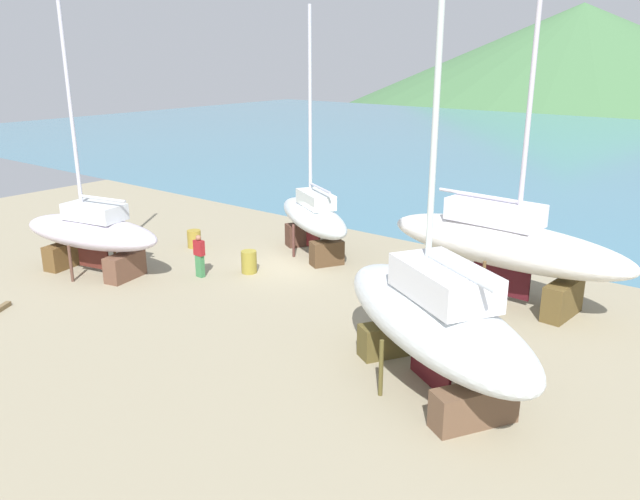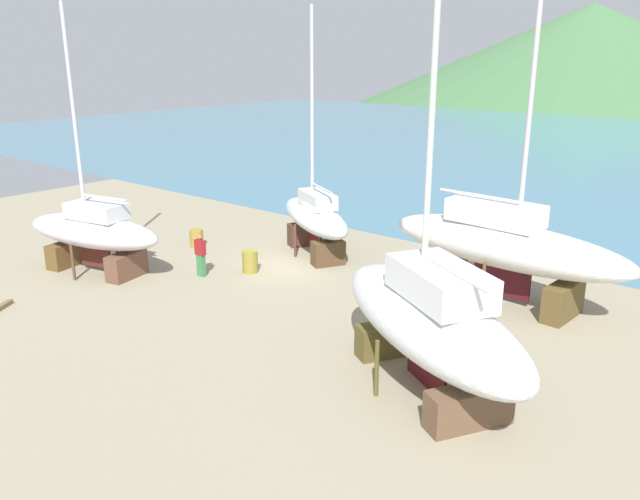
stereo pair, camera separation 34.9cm
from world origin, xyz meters
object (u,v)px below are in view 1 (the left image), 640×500
Objects in this scene: sailboat_far_slipway at (91,233)px; barrel_by_slipway at (249,262)px; sailboat_mid_port at (503,243)px; sailboat_large_starboard at (434,319)px; barrel_rust_near at (194,239)px; worker at (199,255)px; sailboat_small_center at (313,218)px.

barrel_by_slipway is at bearing -153.63° from sailboat_far_slipway.
sailboat_mid_port is (14.22, 7.53, 0.44)m from sailboat_far_slipway.
sailboat_mid_port is 10.07m from barrel_by_slipway.
sailboat_far_slipway reaches higher than barrel_by_slipway.
sailboat_large_starboard is 11.10m from barrel_by_slipway.
worker is at bearing -37.65° from barrel_rust_near.
barrel_rust_near is 0.88× the size of barrel_by_slipway.
barrel_rust_near is at bearing 167.82° from barrel_by_slipway.
sailboat_mid_port is (-1.14, 7.19, 0.17)m from sailboat_large_starboard.
sailboat_large_starboard is at bearing -17.05° from barrel_rust_near.
sailboat_mid_port is at bearing -164.13° from sailboat_far_slipway.
sailboat_mid_port is at bearing -64.10° from worker.
sailboat_large_starboard is at bearing 173.36° from sailboat_small_center.
sailboat_mid_port reaches higher than worker.
sailboat_large_starboard is at bearing -76.71° from sailboat_mid_port.
sailboat_mid_port is at bearing 10.79° from barrel_rust_near.
sailboat_large_starboard reaches higher than worker.
barrel_rust_near is at bearing 51.85° from worker.
sailboat_small_center is at bearing -138.40° from sailboat_far_slipway.
worker is (-11.58, 2.01, -1.06)m from sailboat_large_starboard.
sailboat_small_center reaches higher than sailboat_far_slipway.
sailboat_small_center is 13.01× the size of barrel_rust_near.
sailboat_mid_port reaches higher than sailboat_far_slipway.
sailboat_large_starboard is 1.17× the size of sailboat_small_center.
sailboat_large_starboard is at bearing -100.33° from worker.
sailboat_large_starboard reaches higher than barrel_by_slipway.
sailboat_far_slipway is 5.10m from barrel_rust_near.
worker is 2.16× the size of barrel_rust_near.
barrel_by_slipway is (4.51, -0.97, 0.06)m from barrel_rust_near.
worker is at bearing 100.67° from sailboat_small_center.
sailboat_large_starboard is 13.36× the size of barrel_by_slipway.
barrel_by_slipway is at bearing 110.64° from sailboat_small_center.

